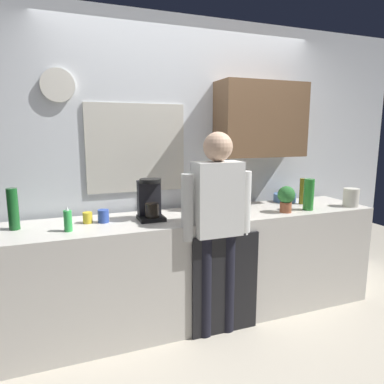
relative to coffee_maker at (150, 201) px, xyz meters
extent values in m
plane|color=beige|center=(0.44, -0.31, -1.05)|extent=(8.00, 8.00, 0.00)
cube|color=beige|center=(0.44, -0.01, -0.60)|extent=(3.15, 0.64, 0.91)
cube|color=black|center=(0.51, -0.34, -0.65)|extent=(0.56, 0.02, 0.82)
cube|color=silver|center=(0.44, 0.42, 0.25)|extent=(4.75, 0.10, 2.60)
cube|color=beige|center=(-0.02, 0.36, 0.40)|extent=(0.86, 0.02, 0.76)
cube|color=#8CA5C6|center=(-0.02, 0.37, 0.40)|extent=(0.80, 0.02, 0.70)
cube|color=brown|center=(1.12, 0.21, 0.65)|extent=(0.84, 0.32, 0.68)
cylinder|color=silver|center=(-0.63, 0.35, 0.90)|extent=(0.26, 0.03, 0.26)
cube|color=black|center=(0.00, -0.03, -0.13)|extent=(0.20, 0.20, 0.03)
cube|color=black|center=(0.00, 0.03, 0.02)|extent=(0.18, 0.08, 0.28)
cylinder|color=black|center=(0.00, -0.06, -0.06)|extent=(0.11, 0.11, 0.11)
cylinder|color=black|center=(0.00, -0.03, 0.17)|extent=(0.17, 0.17, 0.03)
cylinder|color=#195923|center=(-0.98, 0.06, 0.00)|extent=(0.07, 0.07, 0.30)
cylinder|color=brown|center=(0.41, 0.14, -0.03)|extent=(0.06, 0.06, 0.23)
cylinder|color=#2D8C33|center=(1.40, -0.18, -0.01)|extent=(0.09, 0.09, 0.28)
cylinder|color=olive|center=(1.52, 0.05, -0.02)|extent=(0.06, 0.06, 0.25)
cylinder|color=#3351B2|center=(-0.36, 0.03, -0.10)|extent=(0.08, 0.08, 0.10)
cylinder|color=yellow|center=(-0.48, 0.05, -0.10)|extent=(0.07, 0.07, 0.08)
cylinder|color=#4C72A5|center=(1.43, 0.20, -0.11)|extent=(0.22, 0.22, 0.08)
cylinder|color=#9E5638|center=(1.16, -0.18, -0.10)|extent=(0.10, 0.10, 0.09)
sphere|color=#2D7233|center=(1.16, -0.18, 0.01)|extent=(0.15, 0.15, 0.15)
cylinder|color=green|center=(-0.62, -0.13, -0.07)|extent=(0.06, 0.06, 0.15)
cone|color=white|center=(-0.62, -0.13, 0.02)|extent=(0.02, 0.02, 0.03)
cylinder|color=silver|center=(1.88, -0.20, -0.06)|extent=(0.14, 0.14, 0.17)
cylinder|color=black|center=(0.34, -0.31, -0.64)|extent=(0.12, 0.12, 0.82)
cylinder|color=black|center=(0.54, -0.31, -0.64)|extent=(0.12, 0.12, 0.82)
cube|color=white|center=(0.44, -0.31, 0.05)|extent=(0.36, 0.20, 0.56)
sphere|color=#D8AD8C|center=(0.44, -0.31, 0.44)|extent=(0.22, 0.22, 0.22)
cylinder|color=white|center=(0.20, -0.31, 0.00)|extent=(0.09, 0.09, 0.50)
cylinder|color=white|center=(0.68, -0.31, 0.00)|extent=(0.09, 0.09, 0.50)
camera|label=1|loc=(-0.63, -2.62, 0.55)|focal=32.13mm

